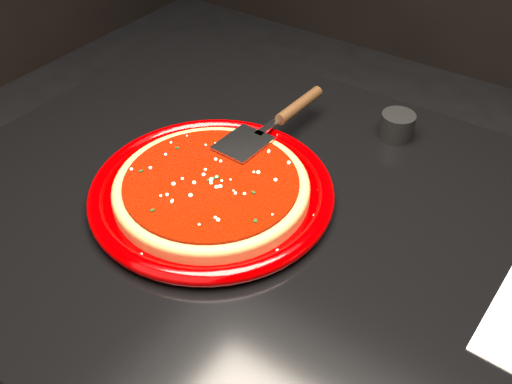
{
  "coord_description": "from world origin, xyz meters",
  "views": [
    {
      "loc": [
        0.25,
        -0.52,
        1.32
      ],
      "look_at": [
        -0.11,
        0.01,
        0.77
      ],
      "focal_mm": 40.0,
      "sensor_mm": 36.0,
      "label": 1
    }
  ],
  "objects_px": {
    "table": "(304,379)",
    "plate": "(212,191)",
    "ramekin": "(397,126)",
    "pizza_server": "(274,122)"
  },
  "relations": [
    {
      "from": "ramekin",
      "to": "plate",
      "type": "bearing_deg",
      "value": -117.61
    },
    {
      "from": "plate",
      "to": "table",
      "type": "bearing_deg",
      "value": 7.82
    },
    {
      "from": "plate",
      "to": "ramekin",
      "type": "height_order",
      "value": "ramekin"
    },
    {
      "from": "pizza_server",
      "to": "plate",
      "type": "bearing_deg",
      "value": -86.99
    },
    {
      "from": "plate",
      "to": "pizza_server",
      "type": "xyz_separation_m",
      "value": [
        -0.0,
        0.17,
        0.03
      ]
    },
    {
      "from": "ramekin",
      "to": "table",
      "type": "bearing_deg",
      "value": -87.83
    },
    {
      "from": "plate",
      "to": "pizza_server",
      "type": "relative_size",
      "value": 1.28
    },
    {
      "from": "plate",
      "to": "ramekin",
      "type": "distance_m",
      "value": 0.35
    },
    {
      "from": "table",
      "to": "ramekin",
      "type": "bearing_deg",
      "value": 92.17
    },
    {
      "from": "table",
      "to": "plate",
      "type": "distance_m",
      "value": 0.43
    }
  ]
}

